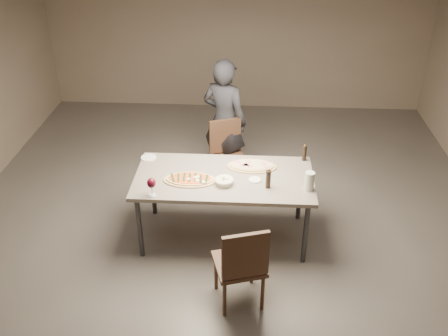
# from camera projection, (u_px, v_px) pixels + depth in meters

# --- Properties ---
(room) EXTENTS (7.00, 7.00, 7.00)m
(room) POSITION_uv_depth(u_px,v_px,m) (224.00, 118.00, 4.69)
(room) COLOR #5D5650
(room) RESTS_ON ground
(dining_table) EXTENTS (1.80, 0.90, 0.75)m
(dining_table) POSITION_uv_depth(u_px,v_px,m) (224.00, 181.00, 5.05)
(dining_table) COLOR slate
(dining_table) RESTS_ON ground
(zucchini_pizza) EXTENTS (0.52, 0.29, 0.05)m
(zucchini_pizza) POSITION_uv_depth(u_px,v_px,m) (190.00, 179.00, 4.95)
(zucchini_pizza) COLOR tan
(zucchini_pizza) RESTS_ON dining_table
(ham_pizza) EXTENTS (0.52, 0.29, 0.04)m
(ham_pizza) POSITION_uv_depth(u_px,v_px,m) (252.00, 166.00, 5.18)
(ham_pizza) COLOR tan
(ham_pizza) RESTS_ON dining_table
(bread_basket) EXTENTS (0.19, 0.19, 0.07)m
(bread_basket) POSITION_uv_depth(u_px,v_px,m) (224.00, 181.00, 4.88)
(bread_basket) COLOR beige
(bread_basket) RESTS_ON dining_table
(oil_dish) EXTENTS (0.13, 0.13, 0.01)m
(oil_dish) POSITION_uv_depth(u_px,v_px,m) (255.00, 180.00, 4.96)
(oil_dish) COLOR white
(oil_dish) RESTS_ON dining_table
(pepper_mill_left) EXTENTS (0.05, 0.05, 0.21)m
(pepper_mill_left) POSITION_uv_depth(u_px,v_px,m) (268.00, 179.00, 4.80)
(pepper_mill_left) COLOR black
(pepper_mill_left) RESTS_ON dining_table
(pepper_mill_right) EXTENTS (0.05, 0.05, 0.19)m
(pepper_mill_right) POSITION_uv_depth(u_px,v_px,m) (304.00, 153.00, 5.26)
(pepper_mill_right) COLOR black
(pepper_mill_right) RESTS_ON dining_table
(carafe) EXTENTS (0.09, 0.09, 0.19)m
(carafe) POSITION_uv_depth(u_px,v_px,m) (309.00, 181.00, 4.77)
(carafe) COLOR silver
(carafe) RESTS_ON dining_table
(wine_glass) EXTENTS (0.09, 0.09, 0.19)m
(wine_glass) POSITION_uv_depth(u_px,v_px,m) (151.00, 184.00, 4.66)
(wine_glass) COLOR silver
(wine_glass) RESTS_ON dining_table
(side_plate) EXTENTS (0.16, 0.16, 0.01)m
(side_plate) POSITION_uv_depth(u_px,v_px,m) (149.00, 157.00, 5.35)
(side_plate) COLOR white
(side_plate) RESTS_ON dining_table
(chair_near) EXTENTS (0.52, 0.52, 0.89)m
(chair_near) POSITION_uv_depth(u_px,v_px,m) (242.00, 263.00, 4.29)
(chair_near) COLOR #41291B
(chair_near) RESTS_ON ground
(chair_far) EXTENTS (0.52, 0.52, 0.87)m
(chair_far) POSITION_uv_depth(u_px,v_px,m) (228.00, 152.00, 6.02)
(chair_far) COLOR #41291B
(chair_far) RESTS_ON ground
(diner) EXTENTS (0.68, 0.58, 1.56)m
(diner) POSITION_uv_depth(u_px,v_px,m) (225.00, 121.00, 6.07)
(diner) COLOR black
(diner) RESTS_ON ground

